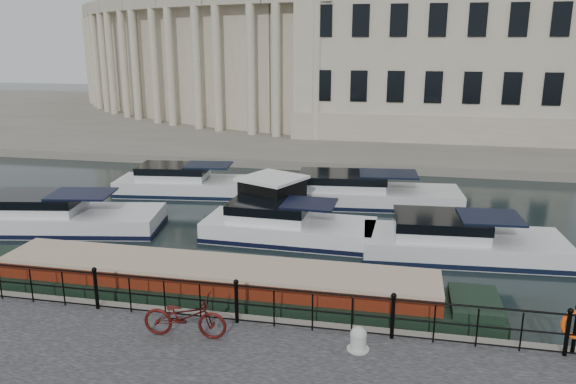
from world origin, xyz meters
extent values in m
plane|color=black|center=(0.00, 0.00, 0.00)|extent=(160.00, 160.00, 0.00)
cube|color=#6B665B|center=(0.00, 39.00, 0.28)|extent=(120.00, 42.00, 0.55)
cylinder|color=black|center=(-4.00, -2.25, 1.10)|extent=(0.10, 0.10, 1.10)
sphere|color=black|center=(-4.00, -2.25, 1.70)|extent=(0.14, 0.14, 0.14)
cylinder|color=black|center=(0.00, -2.25, 1.10)|extent=(0.10, 0.10, 1.10)
sphere|color=black|center=(0.00, -2.25, 1.70)|extent=(0.14, 0.14, 0.14)
cylinder|color=black|center=(4.00, -2.25, 1.10)|extent=(0.10, 0.10, 1.10)
sphere|color=black|center=(4.00, -2.25, 1.70)|extent=(0.14, 0.14, 0.14)
cylinder|color=black|center=(8.00, -2.25, 1.10)|extent=(0.10, 0.10, 1.10)
sphere|color=black|center=(8.00, -2.25, 1.70)|extent=(0.14, 0.14, 0.14)
cylinder|color=black|center=(0.00, -2.25, 1.60)|extent=(24.00, 0.05, 0.05)
cylinder|color=black|center=(0.00, -2.25, 1.10)|extent=(24.00, 0.04, 0.04)
cylinder|color=black|center=(0.00, -2.25, 0.63)|extent=(24.00, 0.04, 0.04)
cube|color=#ADA38C|center=(6.00, 33.00, 7.55)|extent=(20.00, 14.00, 14.00)
cube|color=#9E937F|center=(6.00, 33.00, 1.55)|extent=(20.30, 14.30, 2.00)
cube|color=#ADA38C|center=(-3.33, 29.02, 6.05)|extent=(5.73, 4.06, 11.00)
cylinder|color=#ADA38C|center=(-2.28, 26.16, 5.45)|extent=(0.70, 0.70, 9.80)
cylinder|color=#ADA38C|center=(-5.49, 26.87, 5.45)|extent=(0.70, 0.70, 9.80)
cube|color=#ADA38C|center=(-8.29, 30.44, 6.05)|extent=(5.90, 4.56, 11.00)
cylinder|color=#ADA38C|center=(-7.59, 27.47, 5.45)|extent=(0.70, 0.70, 9.80)
cylinder|color=#ADA38C|center=(-10.69, 28.56, 5.45)|extent=(0.70, 0.70, 9.80)
cube|color=#ADA38C|center=(-13.04, 32.44, 6.05)|extent=(5.99, 4.99, 11.00)
cylinder|color=#ADA38C|center=(-12.70, 29.41, 5.45)|extent=(0.70, 0.70, 9.80)
cylinder|color=#ADA38C|center=(-15.65, 30.87, 5.45)|extent=(0.70, 0.70, 9.80)
cube|color=#ADA38C|center=(-17.52, 35.00, 6.05)|extent=(5.99, 5.36, 11.00)
cube|color=#9E937F|center=(-18.61, 33.33, 10.95)|extent=(5.40, 4.29, 1.20)
cylinder|color=#ADA38C|center=(-17.55, 31.95, 5.45)|extent=(0.70, 0.70, 9.80)
cylinder|color=#ADA38C|center=(-20.30, 33.75, 5.45)|extent=(0.70, 0.70, 9.80)
cube|color=#ADA38C|center=(-21.66, 38.07, 6.05)|extent=(5.91, 5.64, 11.00)
cube|color=#9E937F|center=(-22.94, 36.54, 10.95)|extent=(5.16, 4.70, 1.20)
cylinder|color=#ADA38C|center=(-22.05, 35.05, 5.45)|extent=(0.70, 0.70, 9.80)
cylinder|color=#ADA38C|center=(-24.57, 37.16, 5.45)|extent=(0.70, 0.70, 9.80)
cube|color=#ADA38C|center=(-25.40, 41.62, 6.05)|extent=(5.74, 5.85, 11.00)
cube|color=#9E937F|center=(-26.86, 40.25, 10.95)|extent=(4.86, 5.04, 1.20)
cylinder|color=#ADA38C|center=(-26.15, 38.67, 5.45)|extent=(0.70, 0.70, 9.80)
cylinder|color=#ADA38C|center=(-28.40, 41.06, 5.45)|extent=(0.70, 0.70, 9.80)
cube|color=#ADA38C|center=(-28.69, 45.59, 6.05)|extent=(5.49, 5.97, 11.00)
cube|color=#9E937F|center=(-30.30, 44.41, 10.95)|extent=(4.48, 5.30, 1.20)
cylinder|color=#ADA38C|center=(-29.79, 42.75, 5.45)|extent=(0.70, 0.70, 9.80)
cylinder|color=#ADA38C|center=(-31.73, 45.40, 5.45)|extent=(0.70, 0.70, 9.80)
cube|color=#ADA38C|center=(-31.48, 49.93, 6.05)|extent=(5.16, 6.00, 11.00)
cube|color=#9E937F|center=(-33.23, 48.95, 10.95)|extent=(4.04, 5.49, 1.20)
cylinder|color=#ADA38C|center=(-32.92, 47.24, 5.45)|extent=(0.70, 0.70, 9.80)
cylinder|color=#ADA38C|center=(-34.53, 50.10, 5.45)|extent=(0.70, 0.70, 9.80)
cube|color=#ADA38C|center=(-33.74, 54.56, 6.05)|extent=(4.76, 5.95, 11.00)
cube|color=#9E937F|center=(-35.58, 53.80, 10.95)|extent=(3.54, 5.60, 1.20)
cylinder|color=#ADA38C|center=(-35.48, 52.07, 5.45)|extent=(0.70, 0.70, 9.80)
cylinder|color=#ADA38C|center=(-36.74, 55.10, 5.45)|extent=(0.70, 0.70, 9.80)
imported|color=#400D0B|center=(-1.05, -3.20, 1.11)|extent=(2.15, 0.86, 1.11)
cylinder|color=#B4B4AF|center=(3.22, -2.96, 0.75)|extent=(0.38, 0.38, 0.40)
sphere|color=#B4B4AF|center=(3.22, -2.96, 0.95)|extent=(0.40, 0.40, 0.40)
cylinder|color=#B4B4AF|center=(3.22, -2.96, 0.57)|extent=(0.54, 0.54, 0.04)
cylinder|color=black|center=(8.21, -2.10, 1.13)|extent=(0.10, 0.10, 1.17)
cube|color=black|center=(-1.36, -0.09, 0.10)|extent=(16.72, 2.28, 1.00)
cube|color=#621D0E|center=(-1.36, -0.09, 0.75)|extent=(13.38, 1.94, 0.78)
cube|color=tan|center=(-1.36, -0.09, 1.15)|extent=(13.38, 2.01, 0.11)
cube|color=#6B665B|center=(-1.30, 7.50, 0.05)|extent=(4.00, 3.74, 0.26)
cube|color=black|center=(-1.30, 7.50, 1.10)|extent=(2.81, 2.81, 1.91)
cube|color=white|center=(-1.30, 7.50, 2.05)|extent=(3.09, 3.09, 0.13)
cube|color=silver|center=(-9.89, 5.06, 0.20)|extent=(8.66, 4.22, 1.20)
cube|color=black|center=(-9.89, 5.06, 0.12)|extent=(8.75, 4.26, 0.18)
cube|color=silver|center=(-10.87, 4.89, 1.05)|extent=(4.08, 2.92, 0.90)
cube|color=black|center=(-8.91, 5.24, 1.55)|extent=(2.79, 2.37, 0.08)
cube|color=white|center=(-0.22, 5.74, 0.20)|extent=(6.83, 2.83, 1.20)
cube|color=black|center=(-0.22, 5.74, 0.12)|extent=(6.90, 2.86, 0.18)
cube|color=white|center=(-1.03, 5.77, 1.05)|extent=(3.10, 2.24, 0.90)
cube|color=black|center=(0.59, 5.72, 1.55)|extent=(2.08, 1.89, 0.08)
cube|color=silver|center=(6.41, 5.27, 0.20)|extent=(7.39, 3.33, 1.20)
cube|color=black|center=(6.41, 5.27, 0.12)|extent=(7.46, 3.37, 0.18)
cube|color=silver|center=(5.54, 5.21, 1.05)|extent=(3.39, 2.57, 0.90)
cube|color=black|center=(7.27, 5.32, 1.55)|extent=(2.29, 2.15, 0.08)
cube|color=silver|center=(-6.54, 11.50, 0.20)|extent=(7.84, 3.34, 1.20)
cube|color=black|center=(-6.54, 11.50, 0.12)|extent=(7.91, 3.37, 0.18)
cube|color=silver|center=(-7.44, 11.39, 1.05)|extent=(3.63, 2.42, 0.90)
cube|color=black|center=(-5.63, 11.60, 1.55)|extent=(2.46, 1.99, 0.08)
cube|color=silver|center=(2.38, 11.39, 0.20)|extent=(9.27, 3.57, 1.20)
cube|color=black|center=(2.38, 11.39, 0.12)|extent=(9.36, 3.60, 0.18)
cube|color=silver|center=(1.30, 11.29, 1.05)|extent=(4.26, 2.63, 0.90)
cube|color=black|center=(3.47, 11.48, 1.55)|extent=(2.88, 2.18, 0.08)
camera|label=1|loc=(3.97, -15.03, 7.70)|focal=35.00mm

